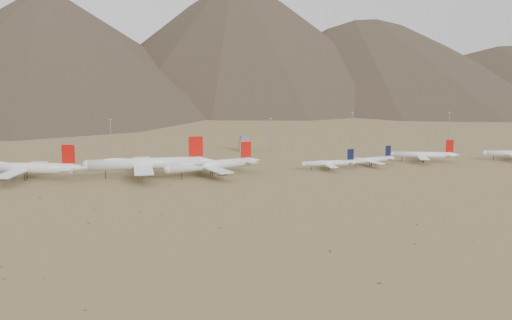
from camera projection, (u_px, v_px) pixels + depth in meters
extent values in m
plane|color=olive|center=(241.00, 183.00, 367.19)|extent=(3000.00, 3000.00, 0.00)
cylinder|color=white|center=(23.00, 168.00, 375.36)|extent=(58.36, 24.93, 6.15)
cone|color=white|center=(79.00, 168.00, 372.65)|extent=(11.93, 8.68, 5.54)
cube|color=white|center=(22.00, 169.00, 375.61)|extent=(26.53, 54.74, 0.77)
cube|color=white|center=(71.00, 168.00, 373.00)|extent=(11.73, 21.36, 0.37)
cube|color=#BC100B|center=(68.00, 154.00, 371.80)|extent=(7.51, 3.01, 10.91)
cylinder|color=black|center=(27.00, 176.00, 377.62)|extent=(0.50, 0.50, 4.17)
cylinder|color=black|center=(25.00, 177.00, 374.60)|extent=(0.50, 0.50, 4.17)
cylinder|color=slate|center=(30.00, 169.00, 386.59)|extent=(6.53, 4.53, 2.77)
cylinder|color=slate|center=(13.00, 175.00, 365.12)|extent=(6.53, 4.53, 2.77)
cylinder|color=slate|center=(36.00, 166.00, 396.25)|extent=(6.53, 4.53, 2.77)
cylinder|color=slate|center=(5.00, 179.00, 355.46)|extent=(6.53, 4.53, 2.77)
cylinder|color=white|center=(145.00, 164.00, 384.62)|extent=(66.94, 10.00, 6.89)
sphere|color=white|center=(88.00, 166.00, 378.09)|extent=(6.75, 6.75, 6.75)
cone|color=white|center=(207.00, 161.00, 391.84)|extent=(12.28, 6.76, 6.20)
cube|color=white|center=(143.00, 165.00, 384.53)|extent=(13.51, 61.57, 0.86)
cube|color=white|center=(198.00, 161.00, 390.77)|extent=(7.08, 23.49, 0.41)
cube|color=#BC100B|center=(196.00, 146.00, 389.05)|extent=(8.69, 1.02, 12.23)
cylinder|color=black|center=(106.00, 175.00, 381.00)|extent=(0.44, 0.44, 4.67)
cylinder|color=black|center=(147.00, 173.00, 387.49)|extent=(0.56, 0.56, 4.67)
cylinder|color=black|center=(148.00, 174.00, 384.16)|extent=(0.56, 0.56, 4.67)
ellipsoid|color=white|center=(115.00, 162.00, 380.91)|extent=(21.56, 6.16, 4.13)
cylinder|color=slate|center=(142.00, 165.00, 396.63)|extent=(6.81, 3.41, 3.10)
cylinder|color=slate|center=(143.00, 172.00, 372.98)|extent=(6.81, 3.41, 3.10)
cylinder|color=slate|center=(142.00, 162.00, 407.27)|extent=(6.81, 3.41, 3.10)
cylinder|color=slate|center=(144.00, 175.00, 362.34)|extent=(6.81, 3.41, 3.10)
cylinder|color=white|center=(210.00, 165.00, 388.35)|extent=(53.71, 20.09, 5.60)
sphere|color=white|center=(168.00, 169.00, 375.05)|extent=(5.49, 5.49, 5.49)
cone|color=white|center=(254.00, 160.00, 403.19)|extent=(10.76, 7.50, 5.04)
cube|color=white|center=(208.00, 167.00, 387.96)|extent=(21.82, 50.19, 0.70)
cube|color=white|center=(247.00, 161.00, 401.03)|extent=(9.82, 19.50, 0.34)
cube|color=#BC100B|center=(246.00, 149.00, 399.32)|extent=(6.92, 2.40, 9.94)
cylinder|color=black|center=(181.00, 176.00, 379.81)|extent=(0.36, 0.36, 3.80)
cylinder|color=black|center=(211.00, 172.00, 390.85)|extent=(0.45, 0.45, 3.80)
cylinder|color=black|center=(213.00, 173.00, 388.46)|extent=(0.45, 0.45, 3.80)
ellipsoid|color=white|center=(189.00, 165.00, 381.18)|extent=(17.84, 8.75, 3.36)
cylinder|color=slate|center=(201.00, 166.00, 396.69)|extent=(5.90, 3.90, 2.52)
cylinder|color=slate|center=(216.00, 172.00, 379.68)|extent=(5.90, 3.90, 2.52)
cylinder|color=slate|center=(195.00, 164.00, 404.35)|extent=(5.90, 3.90, 2.52)
cylinder|color=slate|center=(223.00, 174.00, 372.02)|extent=(5.90, 3.90, 2.52)
cylinder|color=white|center=(328.00, 163.00, 409.87)|extent=(32.40, 4.56, 3.51)
sphere|color=white|center=(304.00, 164.00, 406.49)|extent=(3.44, 3.44, 3.44)
cone|color=white|center=(355.00, 162.00, 413.62)|extent=(5.91, 3.34, 3.16)
cube|color=white|center=(327.00, 164.00, 409.82)|extent=(6.07, 27.84, 0.44)
cube|color=white|center=(351.00, 162.00, 413.06)|extent=(3.25, 10.61, 0.21)
cube|color=black|center=(351.00, 154.00, 412.13)|extent=(4.21, 0.45, 6.92)
cylinder|color=black|center=(311.00, 168.00, 407.99)|extent=(0.37, 0.37, 2.40)
cylinder|color=black|center=(329.00, 167.00, 411.34)|extent=(0.46, 0.46, 2.40)
cylinder|color=black|center=(330.00, 168.00, 409.65)|extent=(0.46, 0.46, 2.40)
cylinder|color=slate|center=(324.00, 163.00, 417.44)|extent=(3.28, 1.68, 1.58)
cylinder|color=slate|center=(331.00, 167.00, 402.49)|extent=(3.28, 1.68, 1.58)
cylinder|color=white|center=(370.00, 160.00, 421.82)|extent=(32.27, 10.71, 3.51)
sphere|color=white|center=(350.00, 162.00, 414.54)|extent=(3.44, 3.44, 3.44)
cone|color=white|center=(392.00, 158.00, 429.92)|extent=(6.38, 4.39, 3.16)
cube|color=white|center=(369.00, 161.00, 421.61)|extent=(11.29, 28.15, 0.44)
cube|color=white|center=(389.00, 158.00, 428.74)|extent=(5.21, 10.91, 0.21)
cube|color=black|center=(388.00, 151.00, 427.66)|extent=(4.16, 1.26, 6.92)
cylinder|color=black|center=(356.00, 166.00, 417.21)|extent=(0.37, 0.37, 2.40)
cylinder|color=black|center=(370.00, 164.00, 423.36)|extent=(0.46, 0.46, 2.40)
cylinder|color=black|center=(371.00, 165.00, 421.82)|extent=(0.46, 0.46, 2.40)
cylinder|color=slate|center=(362.00, 161.00, 428.56)|extent=(3.50, 2.27, 1.58)
cylinder|color=slate|center=(376.00, 164.00, 414.95)|extent=(3.50, 2.27, 1.58)
cylinder|color=white|center=(422.00, 155.00, 437.91)|extent=(38.31, 16.96, 4.25)
sphere|color=white|center=(393.00, 154.00, 439.67)|extent=(4.16, 4.16, 4.16)
cone|color=white|center=(455.00, 155.00, 435.89)|extent=(7.91, 5.94, 3.82)
cube|color=white|center=(421.00, 156.00, 438.08)|extent=(17.01, 33.71, 0.53)
cube|color=white|center=(450.00, 155.00, 436.15)|extent=(7.54, 13.19, 0.25)
cube|color=#BC100B|center=(450.00, 146.00, 435.26)|extent=(4.92, 2.04, 8.38)
cylinder|color=black|center=(402.00, 160.00, 439.73)|extent=(0.45, 0.45, 2.91)
cylinder|color=black|center=(423.00, 160.00, 439.47)|extent=(0.56, 0.56, 2.91)
cylinder|color=black|center=(424.00, 160.00, 437.38)|extent=(0.56, 0.56, 2.91)
cylinder|color=slate|center=(419.00, 155.00, 447.48)|extent=(4.32, 3.10, 1.91)
cylinder|color=slate|center=(423.00, 160.00, 429.04)|extent=(4.32, 3.10, 1.91)
sphere|color=white|center=(485.00, 153.00, 445.36)|extent=(4.08, 4.08, 4.08)
cube|color=white|center=(512.00, 154.00, 445.06)|extent=(14.64, 33.34, 0.52)
cylinder|color=black|center=(493.00, 158.00, 445.81)|extent=(0.44, 0.44, 2.85)
cylinder|color=slate|center=(507.00, 154.00, 454.31)|extent=(4.20, 2.83, 1.87)
cube|color=tan|center=(244.00, 146.00, 488.55)|extent=(8.00, 8.00, 8.00)
cube|color=slate|center=(244.00, 138.00, 487.57)|extent=(6.00, 6.00, 4.00)
cylinder|color=gray|center=(111.00, 137.00, 475.43)|extent=(0.50, 0.50, 25.00)
cube|color=gray|center=(110.00, 120.00, 473.34)|extent=(2.00, 0.60, 0.80)
cylinder|color=gray|center=(271.00, 135.00, 482.73)|extent=(0.50, 0.50, 25.00)
cube|color=gray|center=(271.00, 119.00, 480.63)|extent=(2.00, 0.60, 0.80)
cylinder|color=gray|center=(352.00, 127.00, 535.13)|extent=(0.50, 0.50, 25.00)
cube|color=gray|center=(352.00, 112.00, 533.03)|extent=(2.00, 0.60, 0.80)
cylinder|color=gray|center=(449.00, 128.00, 533.47)|extent=(0.50, 0.50, 25.00)
cube|color=gray|center=(449.00, 112.00, 531.37)|extent=(2.00, 0.60, 0.80)
ellipsoid|color=olive|center=(4.00, 278.00, 210.96)|extent=(0.83, 0.83, 0.51)
ellipsoid|color=olive|center=(88.00, 223.00, 279.82)|extent=(0.87, 0.87, 0.61)
ellipsoid|color=olive|center=(170.00, 185.00, 359.94)|extent=(1.08, 1.08, 0.88)
ellipsoid|color=olive|center=(474.00, 242.00, 252.41)|extent=(0.63, 0.63, 0.43)
ellipsoid|color=olive|center=(335.00, 211.00, 301.82)|extent=(0.61, 0.61, 0.45)
ellipsoid|color=olive|center=(40.00, 197.00, 329.71)|extent=(0.97, 0.97, 0.78)
ellipsoid|color=olive|center=(330.00, 251.00, 240.09)|extent=(1.05, 1.05, 0.91)
ellipsoid|color=olive|center=(141.00, 211.00, 300.42)|extent=(1.00, 1.00, 0.58)
ellipsoid|color=olive|center=(0.00, 266.00, 222.88)|extent=(1.06, 1.06, 0.76)
ellipsoid|color=olive|center=(86.00, 309.00, 185.31)|extent=(0.83, 0.83, 0.55)
ellipsoid|color=olive|center=(380.00, 282.00, 206.78)|extent=(0.97, 0.97, 0.84)
ellipsoid|color=olive|center=(417.00, 224.00, 277.71)|extent=(0.92, 0.92, 0.58)
ellipsoid|color=olive|center=(444.00, 221.00, 283.43)|extent=(0.54, 0.54, 0.45)
ellipsoid|color=olive|center=(95.00, 208.00, 307.09)|extent=(0.75, 0.75, 0.51)
ellipsoid|color=olive|center=(182.00, 199.00, 325.04)|extent=(0.86, 0.86, 0.56)
ellipsoid|color=olive|center=(220.00, 227.00, 273.32)|extent=(1.09, 1.09, 0.66)
ellipsoid|color=olive|center=(44.00, 279.00, 210.81)|extent=(0.51, 0.51, 0.37)
ellipsoid|color=olive|center=(162.00, 214.00, 295.49)|extent=(0.96, 0.96, 0.54)
ellipsoid|color=olive|center=(415.00, 244.00, 249.16)|extent=(0.71, 0.71, 0.55)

